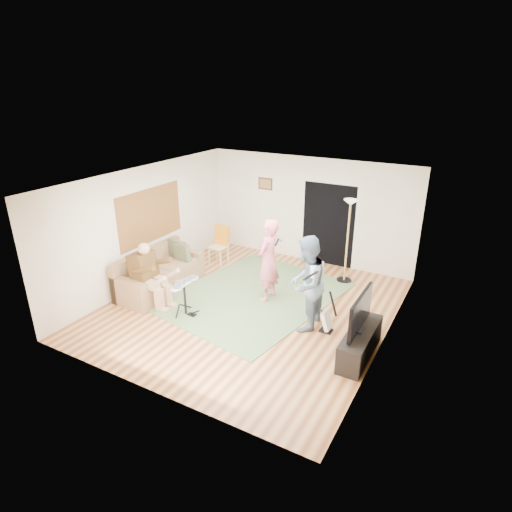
# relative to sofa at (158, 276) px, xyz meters

# --- Properties ---
(floor) EXTENTS (6.00, 6.00, 0.00)m
(floor) POSITION_rel_sofa_xyz_m (2.30, 0.23, -0.29)
(floor) COLOR brown
(floor) RESTS_ON ground
(walls) EXTENTS (5.50, 6.00, 2.70)m
(walls) POSITION_rel_sofa_xyz_m (2.30, 0.23, 1.06)
(walls) COLOR #EEE3CF
(walls) RESTS_ON floor
(ceiling) EXTENTS (6.00, 6.00, 0.00)m
(ceiling) POSITION_rel_sofa_xyz_m (2.30, 0.23, 2.41)
(ceiling) COLOR white
(ceiling) RESTS_ON walls
(window_blinds) EXTENTS (0.00, 2.05, 2.05)m
(window_blinds) POSITION_rel_sofa_xyz_m (-0.45, 0.43, 1.26)
(window_blinds) COLOR #96602E
(window_blinds) RESTS_ON walls
(doorway) EXTENTS (2.10, 0.00, 2.10)m
(doorway) POSITION_rel_sofa_xyz_m (2.85, 3.22, 0.76)
(doorway) COLOR black
(doorway) RESTS_ON walls
(picture_frame) EXTENTS (0.42, 0.03, 0.32)m
(picture_frame) POSITION_rel_sofa_xyz_m (1.05, 3.22, 1.61)
(picture_frame) COLOR #3F2314
(picture_frame) RESTS_ON walls
(area_rug) EXTENTS (3.65, 4.30, 0.02)m
(area_rug) POSITION_rel_sofa_xyz_m (2.09, 0.73, -0.28)
(area_rug) COLOR #526F43
(area_rug) RESTS_ON floor
(sofa) EXTENTS (0.90, 2.18, 0.88)m
(sofa) POSITION_rel_sofa_xyz_m (0.00, 0.00, 0.00)
(sofa) COLOR #936D49
(sofa) RESTS_ON floor
(drummer) EXTENTS (0.89, 0.50, 1.36)m
(drummer) POSITION_rel_sofa_xyz_m (0.43, -0.65, 0.24)
(drummer) COLOR #553718
(drummer) RESTS_ON sofa
(drum_kit) EXTENTS (0.41, 0.73, 0.75)m
(drum_kit) POSITION_rel_sofa_xyz_m (1.30, -0.65, 0.04)
(drum_kit) COLOR black
(drum_kit) RESTS_ON floor
(singer) EXTENTS (0.43, 0.66, 1.81)m
(singer) POSITION_rel_sofa_xyz_m (2.44, 0.77, 0.61)
(singer) COLOR #E7647F
(singer) RESTS_ON floor
(microphone) EXTENTS (0.06, 0.06, 0.24)m
(microphone) POSITION_rel_sofa_xyz_m (2.64, 0.77, 1.06)
(microphone) COLOR black
(microphone) RESTS_ON singer
(guitarist) EXTENTS (0.76, 0.94, 1.85)m
(guitarist) POSITION_rel_sofa_xyz_m (3.59, 0.09, 0.63)
(guitarist) COLOR slate
(guitarist) RESTS_ON floor
(guitar_held) EXTENTS (0.22, 0.61, 0.26)m
(guitar_held) POSITION_rel_sofa_xyz_m (3.79, 0.09, 0.96)
(guitar_held) COLOR white
(guitar_held) RESTS_ON guitarist
(guitar_spare) EXTENTS (0.31, 0.28, 0.86)m
(guitar_spare) POSITION_rel_sofa_xyz_m (4.03, 0.14, -0.05)
(guitar_spare) COLOR black
(guitar_spare) RESTS_ON floor
(torchiere_lamp) EXTENTS (0.35, 0.35, 1.98)m
(torchiere_lamp) POSITION_rel_sofa_xyz_m (3.61, 2.44, 1.07)
(torchiere_lamp) COLOR black
(torchiere_lamp) RESTS_ON floor
(dining_chair) EXTENTS (0.41, 0.43, 0.97)m
(dining_chair) POSITION_rel_sofa_xyz_m (0.39, 1.94, 0.05)
(dining_chair) COLOR beige
(dining_chair) RESTS_ON floor
(tv_cabinet) EXTENTS (0.40, 1.40, 0.50)m
(tv_cabinet) POSITION_rel_sofa_xyz_m (4.80, -0.32, -0.04)
(tv_cabinet) COLOR black
(tv_cabinet) RESTS_ON floor
(television) EXTENTS (0.06, 1.12, 0.65)m
(television) POSITION_rel_sofa_xyz_m (4.75, -0.32, 0.56)
(television) COLOR black
(television) RESTS_ON tv_cabinet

